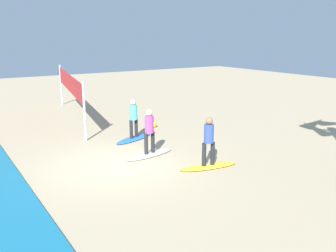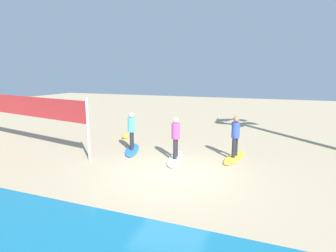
{
  "view_description": "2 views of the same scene",
  "coord_description": "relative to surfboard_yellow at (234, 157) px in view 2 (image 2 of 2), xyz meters",
  "views": [
    {
      "loc": [
        -10.98,
        5.03,
        4.32
      ],
      "look_at": [
        0.13,
        -2.12,
        1.07
      ],
      "focal_mm": 39.68,
      "sensor_mm": 36.0,
      "label": 1
    },
    {
      "loc": [
        -2.96,
        8.13,
        3.38
      ],
      "look_at": [
        1.01,
        -2.36,
        1.16
      ],
      "focal_mm": 28.44,
      "sensor_mm": 36.0,
      "label": 2
    }
  ],
  "objects": [
    {
      "name": "surfer_blue",
      "position": [
        4.4,
        0.48,
        0.99
      ],
      "size": [
        0.32,
        0.44,
        1.64
      ],
      "color": "#232328",
      "rests_on": "surfboard_blue"
    },
    {
      "name": "surfboard_white",
      "position": [
        2.17,
        1.0,
        0.0
      ],
      "size": [
        0.92,
        2.17,
        0.09
      ],
      "primitive_type": "ellipsoid",
      "rotation": [
        0.0,
        0.0,
        1.75
      ],
      "color": "white",
      "rests_on": "ground"
    },
    {
      "name": "beach_ball",
      "position": [
        5.76,
        -1.3,
        0.1
      ],
      "size": [
        0.29,
        0.29,
        0.29
      ],
      "primitive_type": "sphere",
      "color": "yellow",
      "rests_on": "ground"
    },
    {
      "name": "surfboard_yellow",
      "position": [
        0.0,
        0.0,
        0.0
      ],
      "size": [
        0.93,
        2.17,
        0.09
      ],
      "primitive_type": "ellipsoid",
      "rotation": [
        0.0,
        0.0,
        1.39
      ],
      "color": "yellow",
      "rests_on": "ground"
    },
    {
      "name": "surfer_yellow",
      "position": [
        0.0,
        0.0,
        0.99
      ],
      "size": [
        0.32,
        0.45,
        1.64
      ],
      "color": "#232328",
      "rests_on": "surfboard_yellow"
    },
    {
      "name": "surfboard_blue",
      "position": [
        4.4,
        0.48,
        0.0
      ],
      "size": [
        1.3,
        2.16,
        0.09
      ],
      "primitive_type": "ellipsoid",
      "rotation": [
        0.0,
        0.0,
        1.95
      ],
      "color": "blue",
      "rests_on": "ground"
    },
    {
      "name": "volleyball_net",
      "position": [
        9.74,
        1.39,
        1.74
      ],
      "size": [
        8.93,
        1.85,
        2.5
      ],
      "color": "silver",
      "rests_on": "ground"
    },
    {
      "name": "ground_plane",
      "position": [
        1.83,
        2.45,
        -0.04
      ],
      "size": [
        60.0,
        60.0,
        0.0
      ],
      "primitive_type": "plane",
      "color": "tan"
    },
    {
      "name": "surfer_white",
      "position": [
        2.17,
        1.0,
        0.99
      ],
      "size": [
        0.32,
        0.45,
        1.64
      ],
      "color": "#232328",
      "rests_on": "surfboard_white"
    }
  ]
}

